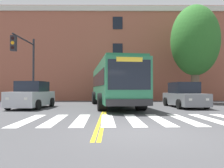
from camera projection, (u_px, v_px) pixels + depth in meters
The scene contains 11 objects.
ground_plane at pixel (143, 133), 6.56m from camera, with size 120.00×120.00×0.00m, color #424244.
crosswalk at pixel (146, 120), 9.39m from camera, with size 10.68×4.10×0.01m.
lane_line_yellow_inner at pixel (107, 101), 23.37m from camera, with size 0.12×36.00×0.01m, color gold.
lane_line_yellow_outer at pixel (108, 101), 23.37m from camera, with size 0.12×36.00×0.01m, color gold.
city_bus at pixel (113, 83), 16.78m from camera, with size 4.01×11.61×3.21m.
car_silver_near_lane at pixel (32, 96), 15.02m from camera, with size 2.33×4.37×1.85m.
car_grey_far_lane at pixel (184, 96), 15.73m from camera, with size 2.24×4.71×1.80m.
car_teal_behind_bus at pixel (110, 93), 25.31m from camera, with size 2.20×4.67×1.77m.
traffic_light_far_corner at pixel (26, 58), 15.94m from camera, with size 0.34×3.70×5.33m.
street_tree_curbside_large at pixel (195, 41), 20.25m from camera, with size 5.25×5.22×9.12m.
building_facade at pixel (117, 58), 28.74m from camera, with size 37.03×8.81×10.78m.
Camera 1 is at (-0.98, -6.59, 1.33)m, focal length 35.00 mm.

